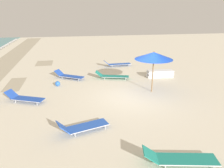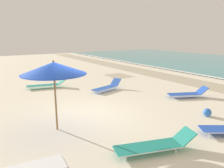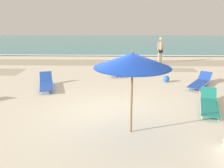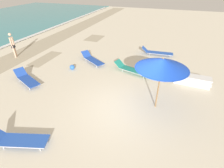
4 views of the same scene
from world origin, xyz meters
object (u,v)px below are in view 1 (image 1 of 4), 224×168
Objects in this scene: sun_lounger_beside_umbrella at (117,64)px; sun_lounger_near_water_right at (112,76)px; sun_lounger_under_umbrella at (25,98)px; sun_lounger_near_water_left at (69,76)px; beach_umbrella at (154,56)px; lounger_stack at (160,74)px; sun_lounger_mid_beach_solo at (180,158)px; beach_ball at (58,84)px; sun_lounger_mid_beach_pair_a at (83,126)px.

sun_lounger_beside_umbrella is 0.98× the size of sun_lounger_near_water_right.
sun_lounger_near_water_left is (3.70, -2.31, -0.00)m from sun_lounger_under_umbrella.
sun_lounger_beside_umbrella is at bearing 6.50° from beach_umbrella.
lounger_stack is 0.93× the size of sun_lounger_under_umbrella.
lounger_stack is 9.43m from sun_lounger_mid_beach_solo.
sun_lounger_near_water_right is at bearing 32.11° from beach_umbrella.
sun_lounger_under_umbrella is 0.88× the size of sun_lounger_mid_beach_solo.
beach_umbrella is 1.14× the size of sun_lounger_under_umbrella.
beach_umbrella reaches higher than sun_lounger_under_umbrella.
beach_ball is at bearing 69.72° from beach_umbrella.
sun_lounger_mid_beach_pair_a is (-6.64, 2.45, 0.01)m from sun_lounger_near_water_right.
sun_lounger_mid_beach_pair_a is at bearing -168.04° from beach_ball.
beach_umbrella is at bearing -65.56° from sun_lounger_mid_beach_pair_a.
sun_lounger_mid_beach_pair_a is at bearing -117.08° from sun_lounger_under_umbrella.
lounger_stack reaches higher than beach_ball.
sun_lounger_beside_umbrella is at bearing -1.57° from sun_lounger_near_water_right.
sun_lounger_near_water_left is at bearing 86.72° from lounger_stack.
beach_umbrella is 1.01× the size of sun_lounger_mid_beach_solo.
beach_umbrella is 3.95m from sun_lounger_near_water_right.
sun_lounger_mid_beach_solo is at bearing -112.53° from sun_lounger_under_umbrella.
sun_lounger_mid_beach_pair_a is at bearing 176.28° from sun_lounger_near_water_right.
beach_umbrella reaches higher than sun_lounger_mid_beach_pair_a.
beach_umbrella reaches higher than sun_lounger_mid_beach_solo.
sun_lounger_beside_umbrella is at bearing -19.76° from sun_lounger_under_umbrella.
sun_lounger_beside_umbrella is at bearing -22.04° from sun_lounger_near_water_left.
beach_umbrella reaches higher than beach_ball.
lounger_stack is at bearing -6.91° from sun_lounger_mid_beach_solo.
sun_lounger_mid_beach_pair_a reaches higher than beach_ball.
beach_umbrella is 6.23m from sun_lounger_near_water_left.
beach_ball is at bearing 99.25° from lounger_stack.
sun_lounger_mid_beach_solo is at bearing 165.23° from lounger_stack.
lounger_stack is 0.92× the size of sun_lounger_near_water_left.
lounger_stack is 6.02× the size of beach_ball.
beach_umbrella is 7.43× the size of beach_ball.
lounger_stack is 0.82× the size of sun_lounger_mid_beach_solo.
sun_lounger_near_water_right is (2.92, 1.83, -1.93)m from beach_umbrella.
sun_lounger_under_umbrella reaches higher than sun_lounger_near_water_left.
sun_lounger_under_umbrella is at bearing 91.57° from beach_umbrella.
sun_lounger_near_water_left is 1.00× the size of sun_lounger_mid_beach_pair_a.
sun_lounger_under_umbrella is 9.11m from sun_lounger_beside_umbrella.
sun_lounger_near_water_left is at bearing -12.65° from sun_lounger_mid_beach_pair_a.
beach_umbrella reaches higher than sun_lounger_near_water_left.
sun_lounger_near_water_right is (3.12, -5.25, -0.01)m from sun_lounger_under_umbrella.
beach_ball is at bearing 129.06° from sun_lounger_beside_umbrella.
sun_lounger_beside_umbrella is (3.66, 2.34, -0.04)m from lounger_stack.
sun_lounger_near_water_left is at bearing -7.44° from sun_lounger_under_umbrella.
sun_lounger_mid_beach_solo is (-6.06, -5.64, -0.01)m from sun_lounger_under_umbrella.
beach_ball is at bearing -10.78° from sun_lounger_under_umbrella.
sun_lounger_mid_beach_solo is at bearing 173.85° from sun_lounger_beside_umbrella.
lounger_stack is 7.15m from beach_ball.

